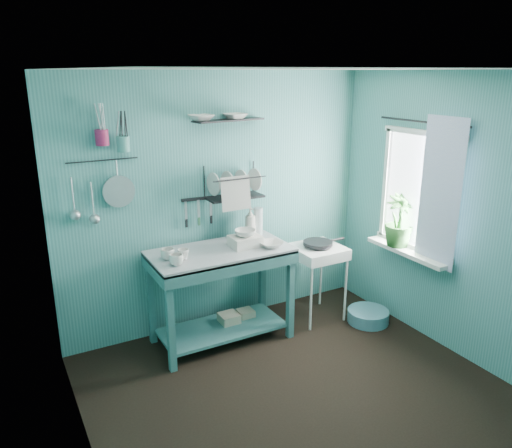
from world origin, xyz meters
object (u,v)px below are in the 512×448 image
hotplate_stand (316,282)px  storage_tin_large (229,324)px  mug_left (176,260)px  potted_plant (399,221)px  dish_rack (234,182)px  mug_right (168,254)px  floor_basin (368,316)px  mug_mid (183,254)px  utensil_cup_teal (123,144)px  frying_pan (318,243)px  storage_tin_small (246,319)px  wash_tub (245,241)px  soap_bottle (250,222)px  water_bottle (258,221)px  utensil_cup_magenta (102,137)px  work_counter (221,296)px  colander (119,191)px

hotplate_stand → storage_tin_large: hotplate_stand is taller
hotplate_stand → mug_left: bearing=-165.1°
potted_plant → dish_rack: bearing=151.1°
hotplate_stand → mug_right: bearing=-171.0°
hotplate_stand → floor_basin: 0.64m
mug_mid → utensil_cup_teal: size_ratio=0.77×
frying_pan → utensil_cup_teal: size_ratio=2.31×
dish_rack → storage_tin_small: size_ratio=2.75×
wash_tub → soap_bottle: size_ratio=0.94×
mug_right → utensil_cup_teal: size_ratio=0.95×
water_bottle → utensil_cup_teal: bearing=175.4°
frying_pan → wash_tub: bearing=178.0°
wash_tub → utensil_cup_magenta: size_ratio=2.15×
mug_right → floor_basin: 2.21m
wash_tub → storage_tin_large: size_ratio=1.27×
soap_bottle → utensil_cup_magenta: (-1.32, 0.12, 0.90)m
hotplate_stand → dish_rack: 1.37m
storage_tin_small → hotplate_stand: bearing=-9.5°
work_counter → storage_tin_small: bearing=8.7°
frying_pan → colander: bearing=167.9°
soap_bottle → floor_basin: soap_bottle is taller
mug_left → frying_pan: 1.55m
mug_right → floor_basin: mug_right is taller
work_counter → storage_tin_large: work_counter is taller
dish_rack → floor_basin: 1.96m
mug_left → utensil_cup_magenta: utensil_cup_magenta is taller
colander → potted_plant: bearing=-19.0°
wash_tub → potted_plant: bearing=-18.6°
mug_left → water_bottle: (1.00, 0.38, 0.09)m
mug_mid → soap_bottle: bearing=18.0°
mug_left → frying_pan: (1.54, 0.11, -0.15)m
work_counter → mug_right: (-0.50, 0.00, 0.51)m
hotplate_stand → utensil_cup_teal: utensil_cup_teal is taller
work_counter → colander: colander is taller
mug_left → mug_right: 0.16m
mug_right → storage_tin_small: (0.80, 0.08, -0.87)m
colander → water_bottle: bearing=-5.6°
work_counter → frying_pan: 1.12m
mug_left → dish_rack: size_ratio=0.22×
utensil_cup_teal → floor_basin: (2.20, -0.73, -1.83)m
soap_bottle → floor_basin: bearing=-30.3°
work_counter → storage_tin_large: size_ratio=5.89×
mug_left → wash_tub: wash_tub is taller
mug_left → soap_bottle: soap_bottle is taller
mug_mid → colander: 0.78m
utensil_cup_magenta → colander: bearing=15.5°
utensil_cup_teal → potted_plant: (2.42, -0.83, -0.81)m
mug_left → wash_tub: size_ratio=0.44×
wash_tub → storage_tin_large: wash_tub is taller
soap_bottle → storage_tin_small: (-0.12, -0.12, -0.97)m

